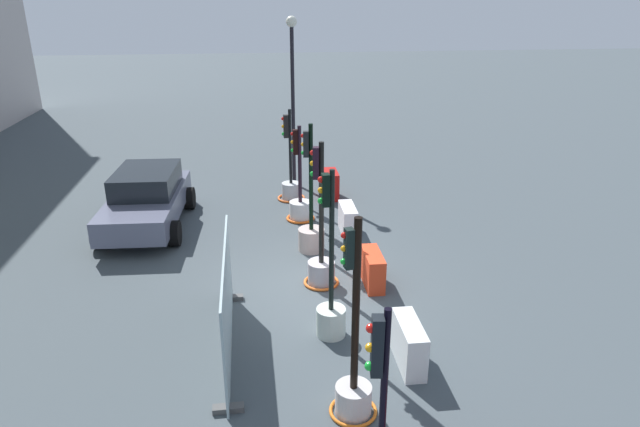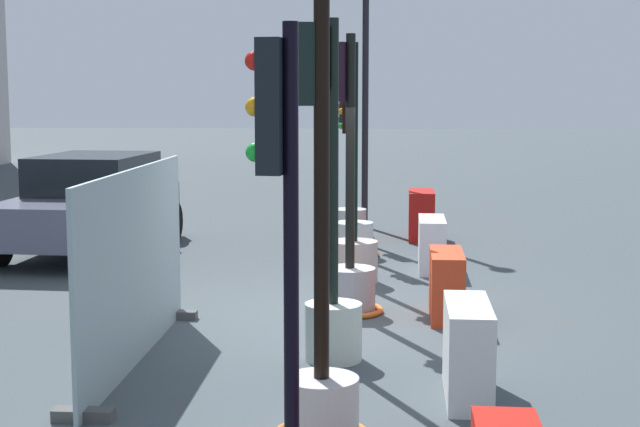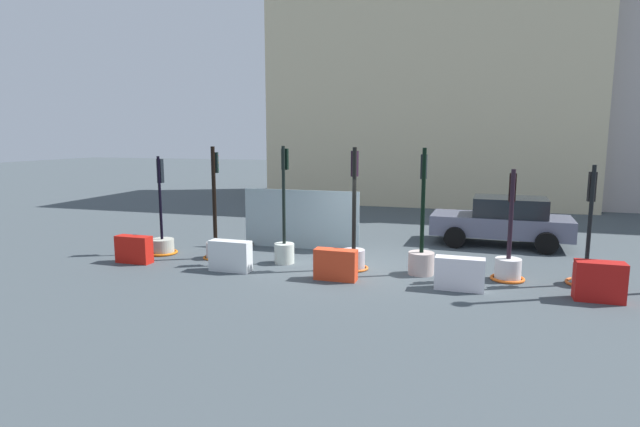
{
  "view_description": "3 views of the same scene",
  "coord_description": "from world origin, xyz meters",
  "views": [
    {
      "loc": [
        -10.95,
        1.3,
        6.15
      ],
      "look_at": [
        1.16,
        -0.34,
        1.35
      ],
      "focal_mm": 30.6,
      "sensor_mm": 36.0,
      "label": 1
    },
    {
      "loc": [
        -11.16,
        -0.6,
        2.67
      ],
      "look_at": [
        0.83,
        0.18,
        1.13
      ],
      "focal_mm": 53.0,
      "sensor_mm": 36.0,
      "label": 2
    },
    {
      "loc": [
        3.06,
        -13.49,
        3.66
      ],
      "look_at": [
        -1.08,
        0.66,
        1.38
      ],
      "focal_mm": 28.14,
      "sensor_mm": 36.0,
      "label": 3
    }
  ],
  "objects": [
    {
      "name": "ground_plane",
      "position": [
        0.0,
        0.0,
        0.0
      ],
      "size": [
        120.0,
        120.0,
        0.0
      ],
      "primitive_type": "plane",
      "color": "#424B51"
    },
    {
      "name": "traffic_light_0",
      "position": [
        -6.03,
        -0.1,
        0.42
      ],
      "size": [
        0.93,
        0.93,
        3.05
      ],
      "color": "#ADAE9F",
      "rests_on": "ground_plane"
    },
    {
      "name": "traffic_light_1",
      "position": [
        -4.13,
        -0.15,
        0.62
      ],
      "size": [
        0.77,
        0.77,
        3.36
      ],
      "color": "beige",
      "rests_on": "ground_plane"
    },
    {
      "name": "traffic_light_2",
      "position": [
        -1.93,
        -0.13,
        0.69
      ],
      "size": [
        0.58,
        0.58,
        3.39
      ],
      "color": "silver",
      "rests_on": "ground_plane"
    },
    {
      "name": "traffic_light_3",
      "position": [
        0.15,
        -0.22,
        0.6
      ],
      "size": [
        0.82,
        0.82,
        3.37
      ],
      "color": "#AEA6AC",
      "rests_on": "ground_plane"
    },
    {
      "name": "traffic_light_4",
      "position": [
        1.99,
        -0.22,
        0.58
      ],
      "size": [
        0.69,
        0.69,
        3.36
      ],
      "color": "#BAA7A1",
      "rests_on": "ground_plane"
    },
    {
      "name": "traffic_light_5",
      "position": [
        4.18,
        -0.15,
        0.47
      ],
      "size": [
        0.86,
        0.86,
        2.85
      ],
      "color": "silver",
      "rests_on": "ground_plane"
    },
    {
      "name": "traffic_light_6",
      "position": [
        6.01,
        -0.02,
        0.49
      ],
      "size": [
        0.91,
        0.91,
        2.98
      ],
      "color": "silver",
      "rests_on": "ground_plane"
    },
    {
      "name": "construction_barrier_0",
      "position": [
        -6.15,
        -1.33,
        0.4
      ],
      "size": [
        1.07,
        0.4,
        0.8
      ],
      "color": "red",
      "rests_on": "ground_plane"
    },
    {
      "name": "construction_barrier_1",
      "position": [
        -3.04,
        -1.37,
        0.42
      ],
      "size": [
        1.17,
        0.41,
        0.85
      ],
      "color": "silver",
      "rests_on": "ground_plane"
    },
    {
      "name": "construction_barrier_2",
      "position": [
        -0.06,
        -1.39,
        0.4
      ],
      "size": [
        1.1,
        0.41,
        0.8
      ],
      "color": "red",
      "rests_on": "ground_plane"
    },
    {
      "name": "construction_barrier_3",
      "position": [
        3.0,
        -1.38,
        0.4
      ],
      "size": [
        1.16,
        0.42,
        0.79
      ],
      "color": "white",
      "rests_on": "ground_plane"
    },
    {
      "name": "construction_barrier_4",
      "position": [
        6.01,
        -1.35,
        0.45
      ],
      "size": [
        1.04,
        0.48,
        0.9
      ],
      "color": "#B41612",
      "rests_on": "ground_plane"
    },
    {
      "name": "car_grey_saloon",
      "position": [
        4.3,
        4.26,
        0.84
      ],
      "size": [
        4.59,
        2.45,
        1.63
      ],
      "color": "slate",
      "rests_on": "ground_plane"
    },
    {
      "name": "building_main_facade",
      "position": [
        0.79,
        16.66,
        6.5
      ],
      "size": [
        17.49,
        8.79,
        12.94
      ],
      "color": "beige",
      "rests_on": "ground_plane"
    },
    {
      "name": "site_fence_panel",
      "position": [
        -2.08,
        1.82,
        0.92
      ],
      "size": [
        3.9,
        0.5,
        1.94
      ],
      "color": "#8EA6AC",
      "rests_on": "ground_plane"
    }
  ]
}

